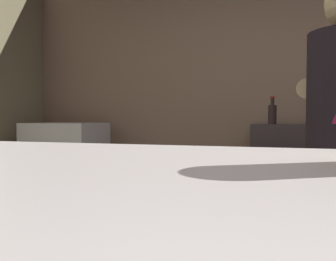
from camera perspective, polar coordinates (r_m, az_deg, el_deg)
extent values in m
cube|color=#95785E|center=(3.50, 18.55, 5.58)|extent=(5.20, 0.10, 2.70)
cube|color=#3F3536|center=(3.28, 19.93, -8.50)|extent=(0.83, 0.36, 1.07)
cube|color=silver|center=(3.66, -15.28, -7.30)|extent=(0.65, 0.55, 1.07)
cube|color=#262626|center=(3.29, -14.64, -7.41)|extent=(0.03, 0.03, 0.39)
cube|color=#D84C4C|center=(3.47, -19.16, -5.71)|extent=(0.10, 0.01, 0.12)
cylinder|color=tan|center=(1.77, 20.83, 5.68)|extent=(0.12, 0.33, 0.08)
cylinder|color=slate|center=(2.11, 7.72, -3.46)|extent=(0.17, 0.17, 0.05)
cylinder|color=black|center=(3.13, 15.66, 2.33)|extent=(0.07, 0.07, 0.15)
cylinder|color=black|center=(3.13, 15.68, 4.29)|extent=(0.03, 0.03, 0.06)
cylinder|color=red|center=(3.13, 15.68, 4.94)|extent=(0.03, 0.03, 0.01)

